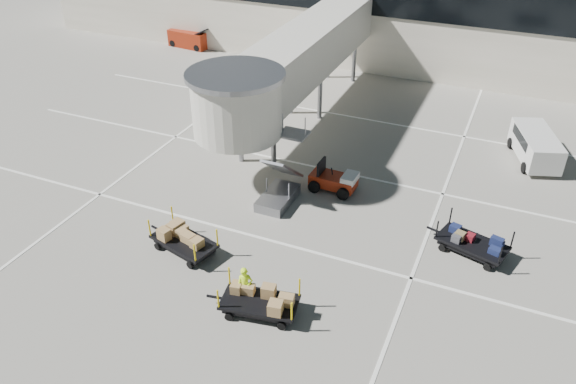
% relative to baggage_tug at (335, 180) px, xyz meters
% --- Properties ---
extents(ground, '(140.00, 140.00, 0.00)m').
position_rel_baggage_tug_xyz_m(ground, '(-0.79, -7.19, -0.57)').
color(ground, gray).
rests_on(ground, ground).
extents(lane_markings, '(40.00, 30.00, 0.02)m').
position_rel_baggage_tug_xyz_m(lane_markings, '(-1.45, 2.14, -0.56)').
color(lane_markings, white).
rests_on(lane_markings, ground).
extents(terminal, '(64.00, 12.11, 15.20)m').
position_rel_baggage_tug_xyz_m(terminal, '(-1.14, 22.75, 3.54)').
color(terminal, white).
rests_on(terminal, ground).
extents(jet_bridge, '(5.70, 20.40, 6.03)m').
position_rel_baggage_tug_xyz_m(jet_bridge, '(-4.76, 5.07, 3.72)').
color(jet_bridge, silver).
rests_on(jet_bridge, ground).
extents(baggage_tug, '(2.42, 1.58, 1.56)m').
position_rel_baggage_tug_xyz_m(baggage_tug, '(0.00, 0.00, 0.00)').
color(baggage_tug, maroon).
rests_on(baggage_tug, ground).
extents(suitcase_cart, '(3.69, 2.22, 1.42)m').
position_rel_baggage_tug_xyz_m(suitcase_cart, '(7.24, -2.50, -0.07)').
color(suitcase_cart, black).
rests_on(suitcase_cart, ground).
extents(box_cart_near, '(3.67, 1.94, 1.41)m').
position_rel_baggage_tug_xyz_m(box_cart_near, '(0.45, -9.43, -0.03)').
color(box_cart_near, black).
rests_on(box_cart_near, ground).
extents(box_cart_far, '(3.69, 2.15, 1.41)m').
position_rel_baggage_tug_xyz_m(box_cart_far, '(-4.28, -7.37, 0.00)').
color(box_cart_far, black).
rests_on(box_cart_far, ground).
extents(ground_worker, '(0.71, 0.62, 1.65)m').
position_rel_baggage_tug_xyz_m(ground_worker, '(-0.41, -9.13, 0.26)').
color(ground_worker, '#C5FD1A').
rests_on(ground_worker, ground).
extents(minivan, '(3.07, 4.64, 1.64)m').
position_rel_baggage_tug_xyz_m(minivan, '(9.11, 7.49, 0.41)').
color(minivan, silver).
rests_on(minivan, ground).
extents(belt_loader, '(3.89, 1.85, 1.81)m').
position_rel_baggage_tug_xyz_m(belt_loader, '(-19.11, 16.81, 0.12)').
color(belt_loader, maroon).
rests_on(belt_loader, ground).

